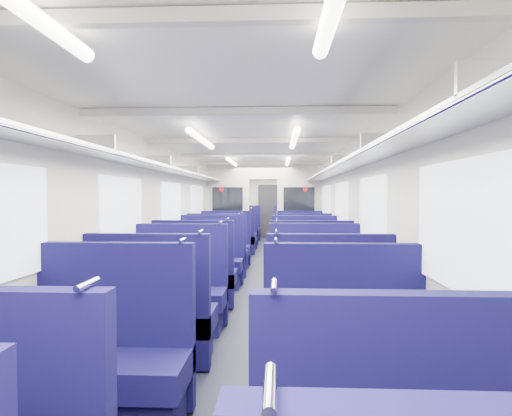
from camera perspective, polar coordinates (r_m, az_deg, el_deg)
name	(u,v)px	position (r m, az deg, el deg)	size (l,w,h in m)	color
floor	(257,286)	(7.95, 0.18, -9.95)	(2.80, 18.00, 0.01)	black
ceiling	(257,152)	(7.83, 0.18, 7.15)	(2.80, 18.00, 0.01)	silver
wall_left	(179,219)	(7.99, -9.90, -1.42)	(0.02, 18.00, 2.35)	beige
dado_left	(180,265)	(8.07, -9.77, -7.28)	(0.03, 17.90, 0.70)	#14113B
wall_right	(338,220)	(7.87, 10.43, -1.47)	(0.02, 18.00, 2.35)	beige
dado_right	(336,267)	(7.95, 10.29, -7.42)	(0.03, 17.90, 0.70)	#14113B
wall_far	(268,207)	(16.79, 1.58, 0.18)	(2.80, 0.02, 2.35)	beige
luggage_rack_left	(189,174)	(7.95, -8.61, 4.33)	(0.36, 17.40, 0.18)	#B2B5BA
luggage_rack_right	(327,174)	(7.84, 9.10, 4.36)	(0.36, 17.40, 0.18)	#B2B5BA
windows	(256,206)	(7.34, 0.02, 0.25)	(2.78, 15.60, 0.75)	white
ceiling_fittings	(257,154)	(7.56, 0.09, 6.88)	(2.70, 16.06, 0.11)	beige
end_door	(268,211)	(16.74, 1.57, -0.43)	(0.75, 0.06, 2.00)	black
bulkhead	(263,210)	(10.91, 0.93, -0.29)	(2.80, 0.10, 2.35)	beige
seat_6	(109,366)	(3.47, -18.36, -18.69)	(1.15, 0.64, 1.28)	#110E47
seat_7	(346,369)	(3.32, 11.52, -19.61)	(1.15, 0.64, 1.28)	#110E47
seat_8	(152,322)	(4.45, -13.17, -14.07)	(1.15, 0.64, 1.28)	#110E47
seat_9	(328,323)	(4.36, 9.24, -14.37)	(1.15, 0.64, 1.28)	#110E47
seat_10	(178,296)	(5.46, -9.99, -11.09)	(1.15, 0.64, 1.28)	#110E47
seat_11	(317,294)	(5.53, 7.80, -10.92)	(1.15, 0.64, 1.28)	#110E47
seat_12	(195,279)	(6.52, -7.83, -9.01)	(1.15, 0.64, 1.28)	#110E47
seat_13	(311,280)	(6.44, 7.06, -9.13)	(1.15, 0.64, 1.28)	#110E47
seat_14	(210,264)	(7.86, -5.96, -7.17)	(1.15, 0.64, 1.28)	#110E47
seat_15	(306,267)	(7.60, 6.40, -7.48)	(1.15, 0.64, 1.28)	#110E47
seat_16	(218,256)	(8.86, -4.94, -6.17)	(1.15, 0.64, 1.28)	#110E47
seat_17	(301,256)	(8.91, 5.86, -6.13)	(1.15, 0.64, 1.28)	#110E47
seat_18	(224,249)	(9.93, -4.10, -5.33)	(1.15, 0.64, 1.28)	#110E47
seat_19	(299,249)	(10.03, 5.51, -5.26)	(1.15, 0.64, 1.28)	#110E47
seat_20	(234,240)	(12.07, -2.86, -4.09)	(1.15, 0.64, 1.28)	#110E47
seat_21	(295,240)	(11.97, 5.06, -4.14)	(1.15, 0.64, 1.28)	#110E47
seat_22	(237,236)	(13.13, -2.40, -3.63)	(1.15, 0.64, 1.28)	#110E47
seat_23	(294,236)	(13.18, 4.85, -3.62)	(1.15, 0.64, 1.28)	#110E47
seat_24	(241,233)	(14.25, -1.99, -3.22)	(1.15, 0.64, 1.28)	#110E47
seat_25	(292,233)	(14.36, 4.68, -3.19)	(1.15, 0.64, 1.28)	#110E47
seat_26	(244,230)	(15.49, -1.61, -2.83)	(1.15, 0.64, 1.28)	#110E47
seat_27	(291,230)	(15.31, 4.57, -2.89)	(1.15, 0.64, 1.28)	#110E47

